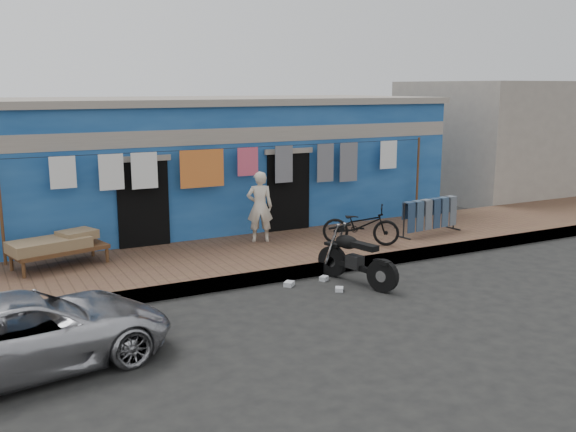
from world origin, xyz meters
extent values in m
plane|color=black|center=(0.00, 0.00, 0.00)|extent=(80.00, 80.00, 0.00)
cube|color=brown|center=(0.00, 3.00, 0.12)|extent=(28.00, 3.00, 0.25)
cube|color=gray|center=(0.00, 1.55, 0.12)|extent=(28.00, 0.10, 0.25)
cube|color=navy|center=(0.00, 7.00, 1.60)|extent=(12.00, 5.00, 3.20)
cube|color=#9E9384|center=(0.00, 4.56, 2.55)|extent=(12.00, 0.14, 0.35)
cube|color=#9E9384|center=(0.00, 7.00, 3.28)|extent=(12.20, 5.20, 0.16)
cube|color=black|center=(-2.20, 4.48, 1.05)|extent=(1.10, 0.10, 2.10)
cube|color=black|center=(1.30, 4.48, 1.05)|extent=(1.10, 0.10, 2.10)
cube|color=#9E9384|center=(11.00, 7.00, 1.90)|extent=(6.00, 5.00, 3.80)
cylinder|color=brown|center=(-5.00, 4.25, 1.30)|extent=(0.06, 0.06, 2.10)
cylinder|color=brown|center=(5.00, 4.25, 1.30)|extent=(0.06, 0.06, 2.10)
cylinder|color=black|center=(0.00, 4.25, 2.30)|extent=(10.00, 0.01, 0.01)
cube|color=silver|center=(-3.83, 4.25, 1.98)|extent=(0.50, 0.02, 0.64)
cube|color=silver|center=(-2.88, 4.25, 1.93)|extent=(0.50, 0.02, 0.74)
cube|color=silver|center=(-2.20, 4.25, 1.92)|extent=(0.55, 0.02, 0.76)
cube|color=#CC4C26|center=(-0.93, 4.25, 1.89)|extent=(1.00, 0.02, 0.82)
cube|color=#CD4A63|center=(0.16, 4.25, 1.98)|extent=(0.50, 0.02, 0.64)
cube|color=slate|center=(1.07, 4.25, 1.87)|extent=(0.45, 0.02, 0.86)
cube|color=slate|center=(2.19, 4.25, 1.84)|extent=(0.45, 0.02, 0.92)
cube|color=slate|center=(2.85, 4.25, 1.82)|extent=(0.50, 0.02, 0.95)
cube|color=silver|center=(4.04, 4.25, 1.95)|extent=(0.50, 0.02, 0.71)
imported|color=#B5B5BA|center=(-5.04, -0.40, 0.53)|extent=(3.98, 2.30, 1.06)
imported|color=beige|center=(0.19, 3.71, 1.04)|extent=(0.66, 0.55, 1.57)
imported|color=black|center=(2.01, 2.42, 0.78)|extent=(1.67, 1.45, 1.06)
cube|color=silver|center=(-0.39, 1.20, 0.04)|extent=(0.25, 0.25, 0.09)
cube|color=silver|center=(0.36, 1.20, 0.04)|extent=(0.21, 0.20, 0.08)
cube|color=silver|center=(0.27, 0.52, 0.04)|extent=(0.21, 0.22, 0.07)
camera|label=1|loc=(-5.70, -8.90, 3.64)|focal=40.00mm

